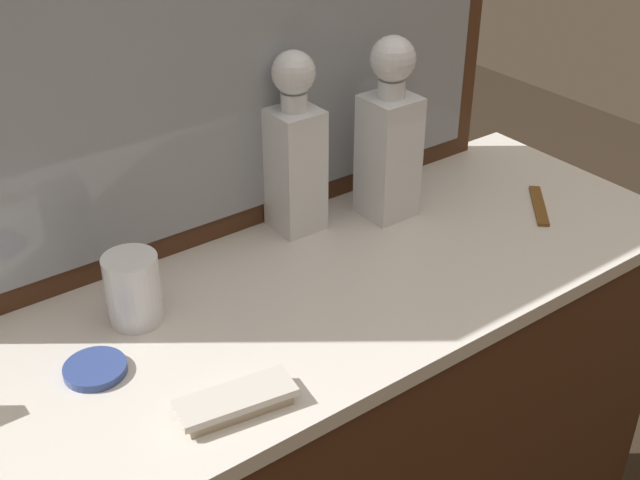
% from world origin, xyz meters
% --- Properties ---
extents(dresser_mirror, '(1.07, 0.03, 0.78)m').
position_xyz_m(dresser_mirror, '(0.00, 0.22, 1.33)').
color(dresser_mirror, '#472816').
rests_on(dresser_mirror, dresser).
extents(crystal_decanter_left, '(0.08, 0.08, 0.31)m').
position_xyz_m(crystal_decanter_left, '(0.07, 0.17, 1.07)').
color(crystal_decanter_left, white).
rests_on(crystal_decanter_left, dresser).
extents(crystal_decanter_far_left, '(0.08, 0.08, 0.32)m').
position_xyz_m(crystal_decanter_far_left, '(0.23, 0.11, 1.07)').
color(crystal_decanter_far_left, white).
rests_on(crystal_decanter_far_left, dresser).
extents(crystal_tumbler_front, '(0.08, 0.08, 0.11)m').
position_xyz_m(crystal_tumbler_front, '(-0.27, 0.09, 0.99)').
color(crystal_tumbler_front, white).
rests_on(crystal_tumbler_front, dresser).
extents(silver_brush_far_left, '(0.16, 0.08, 0.02)m').
position_xyz_m(silver_brush_far_left, '(-0.25, -0.16, 0.96)').
color(silver_brush_far_left, '#B7A88C').
rests_on(silver_brush_far_left, dresser).
extents(porcelain_dish, '(0.08, 0.08, 0.01)m').
position_xyz_m(porcelain_dish, '(-0.36, 0.01, 0.95)').
color(porcelain_dish, '#33478C').
rests_on(porcelain_dish, dresser).
extents(tortoiseshell_comb, '(0.11, 0.12, 0.01)m').
position_xyz_m(tortoiseshell_comb, '(0.46, -0.04, 0.95)').
color(tortoiseshell_comb, brown).
rests_on(tortoiseshell_comb, dresser).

